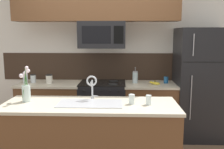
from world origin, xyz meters
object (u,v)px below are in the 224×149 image
Objects in this scene: storage_jar_tall at (25,78)px; flower_vase at (26,90)px; banana_bunch at (155,83)px; microwave at (102,35)px; storage_jar_medium at (33,79)px; storage_jar_short at (49,79)px; french_press at (135,77)px; drinking_glass at (132,99)px; sink_faucet at (92,84)px; refrigerator at (200,84)px; spare_glass at (148,100)px; stove_range at (103,109)px; coffee_tin at (166,80)px.

storage_jar_tall is 0.41× the size of flower_vase.
microwave is at bearing 177.41° from banana_bunch.
storage_jar_short is (0.29, -0.04, 0.00)m from storage_jar_medium.
french_press is at bearing 8.44° from microwave.
storage_jar_tall reaches higher than drinking_glass.
microwave is at bearing 0.58° from storage_jar_short.
sink_faucet is at bearing 8.94° from flower_vase.
french_press is (1.44, 0.09, 0.03)m from storage_jar_short.
sink_faucet is at bearing 159.02° from drinking_glass.
microwave is 5.03× the size of storage_jar_short.
storage_jar_medium is at bearing 178.50° from microwave.
refrigerator reaches higher than storage_jar_tall.
storage_jar_short is 0.48× the size of sink_faucet.
sink_faucet is 0.73m from spare_glass.
drinking_glass is (0.43, -1.25, 0.51)m from stove_range.
sink_faucet is (-0.91, -1.00, 0.18)m from banana_bunch.
stove_range is 5.24× the size of storage_jar_tall.
microwave reaches higher than storage_jar_short.
spare_glass is 1.47m from flower_vase.
sink_faucet reaches higher than storage_jar_tall.
coffee_tin is at bearing 44.90° from sink_faucet.
microwave reaches higher than storage_jar_medium.
microwave reaches higher than refrigerator.
storage_jar_short is at bearing -179.42° from microwave.
flower_vase is (0.06, -1.15, 0.07)m from storage_jar_short.
spare_glass is (0.19, -0.02, -0.00)m from drinking_glass.
coffee_tin reaches higher than banana_bunch.
sink_faucet is at bearing -132.40° from banana_bunch.
flower_vase reaches higher than banana_bunch.
storage_jar_short is (-2.50, -0.05, 0.07)m from refrigerator.
stove_range is at bearing -179.29° from refrigerator.
stove_range is at bearing -177.30° from coffee_tin.
drinking_glass reaches higher than banana_bunch.
storage_jar_short is 1.35× the size of coffee_tin.
microwave is 6.44× the size of drinking_glass.
storage_jar_tall is (-2.91, -0.05, 0.09)m from refrigerator.
refrigerator is at bearing 26.16° from flower_vase.
storage_jar_medium is (-1.17, 0.01, 0.52)m from stove_range.
coffee_tin is 0.98× the size of spare_glass.
storage_jar_medium is 1.24m from flower_vase.
french_press is (-0.31, 0.12, 0.08)m from banana_bunch.
microwave is 6.77× the size of coffee_tin.
banana_bunch is at bearing 33.52° from flower_vase.
microwave is 4.19× the size of storage_jar_tall.
microwave is at bearing 109.54° from drinking_glass.
storage_jar_medium is at bearing 144.68° from spare_glass.
storage_jar_medium reaches higher than stove_range.
storage_jar_short is at bearing -177.65° from coffee_tin.
storage_jar_short is (0.41, -0.00, -0.01)m from storage_jar_tall.
microwave reaches higher than french_press.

